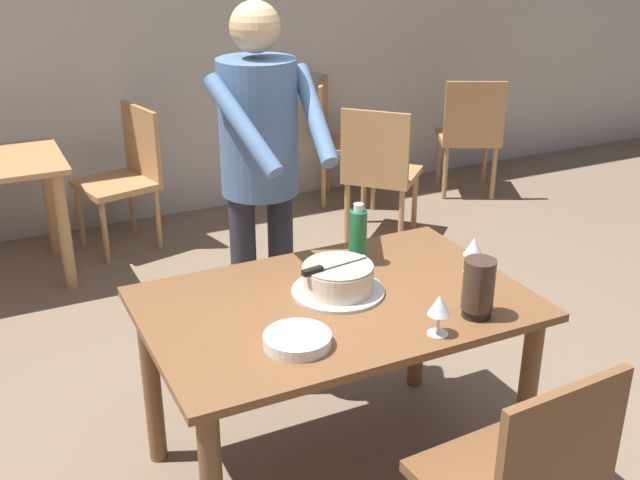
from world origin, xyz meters
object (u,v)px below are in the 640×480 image
background_chair_2 (340,137)px  background_chair_1 (126,173)px  hurricane_lamp (478,288)px  background_chair_0 (470,132)px  person_cutting_cake (260,164)px  background_chair_3 (380,169)px  wine_glass_far (439,306)px  water_bottle (358,236)px  cake_knife (322,268)px  wine_glass_near (474,248)px  main_dining_table (335,330)px  cake_on_platter (338,280)px  plate_stack (297,340)px

background_chair_2 → background_chair_1: bearing=-174.4°
hurricane_lamp → background_chair_2: (1.04, 3.03, -0.37)m
background_chair_0 → person_cutting_cake: bearing=-143.6°
background_chair_0 → background_chair_3: same height
wine_glass_far → hurricane_lamp: (0.19, 0.05, 0.00)m
background_chair_1 → background_chair_2: 1.62m
water_bottle → background_chair_0: (2.13, 2.16, -0.37)m
person_cutting_cake → background_chair_0: bearing=36.4°
background_chair_2 → background_chair_0: bearing=-19.0°
person_cutting_cake → background_chair_1: (-0.18, 1.91, -0.58)m
wine_glass_far → cake_knife: bearing=119.9°
wine_glass_near → background_chair_3: 2.11m
background_chair_0 → background_chair_3: 1.15m
cake_knife → water_bottle: water_bottle is taller
hurricane_lamp → person_cutting_cake: person_cutting_cake is taller
cake_knife → main_dining_table: bearing=-48.7°
wine_glass_near → wine_glass_far: (-0.38, -0.34, 0.00)m
cake_on_platter → person_cutting_cake: size_ratio=0.20×
background_chair_3 → wine_glass_near: bearing=-110.4°
water_bottle → hurricane_lamp: size_ratio=1.19×
background_chair_2 → background_chair_3: bearing=-98.7°
wine_glass_near → background_chair_0: 3.03m
cake_knife → wine_glass_far: wine_glass_far is taller
background_chair_3 → wine_glass_far: bearing=-115.8°
cake_knife → background_chair_2: (1.46, 2.68, -0.37)m
hurricane_lamp → wine_glass_near: bearing=56.2°
wine_glass_far → background_chair_1: 2.97m
wine_glass_near → background_chair_0: bearing=53.7°
background_chair_3 → main_dining_table: bearing=-124.0°
water_bottle → background_chair_0: bearing=45.3°
background_chair_2 → background_chair_3: (-0.12, -0.79, 0.00)m
wine_glass_near → main_dining_table: bearing=177.7°
background_chair_1 → person_cutting_cake: bearing=-84.7°
hurricane_lamp → background_chair_0: bearing=54.0°
wine_glass_near → wine_glass_far: same height
background_chair_0 → background_chair_1: same height
wine_glass_far → background_chair_3: background_chair_3 is taller
main_dining_table → person_cutting_cake: (-0.02, 0.65, 0.45)m
cake_on_platter → wine_glass_near: size_ratio=2.36×
main_dining_table → cake_knife: bearing=131.3°
person_cutting_cake → background_chair_3: (1.32, 1.27, -0.58)m
cake_knife → wine_glass_near: size_ratio=1.88×
plate_stack → background_chair_1: bearing=88.8°
cake_knife → background_chair_2: size_ratio=0.30×
background_chair_0 → background_chair_3: bearing=-155.8°
wine_glass_far → water_bottle: size_ratio=0.58×
wine_glass_near → background_chair_2: 2.89m
main_dining_table → cake_knife: size_ratio=5.03×
person_cutting_cake → background_chair_1: bearing=95.3°
water_bottle → background_chair_0: 3.06m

